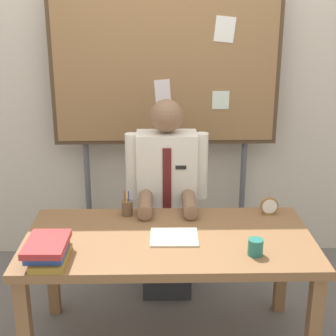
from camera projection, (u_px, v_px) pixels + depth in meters
The scene contains 9 objects.
back_wall at pixel (165, 91), 3.82m from camera, with size 6.40×0.08×2.70m, color beige.
desk at pixel (169, 250), 2.84m from camera, with size 1.64×0.82×0.73m.
person at pixel (167, 207), 3.41m from camera, with size 0.55×0.56×1.40m.
bulletin_board at pixel (165, 66), 3.56m from camera, with size 1.66×0.09×2.19m.
book_stack at pixel (48, 251), 2.53m from camera, with size 0.21×0.30×0.11m.
open_notebook at pixel (174, 237), 2.79m from camera, with size 0.27×0.22×0.01m, color #F4EFCC.
desk_clock at pixel (269, 207), 3.09m from camera, with size 0.11×0.04×0.11m.
coffee_mug at pixel (255, 247), 2.60m from camera, with size 0.08×0.08×0.09m, color #267266.
pen_holder at pixel (127, 208), 3.08m from camera, with size 0.07×0.07×0.16m.
Camera 1 is at (-0.06, -2.54, 1.99)m, focal length 52.94 mm.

